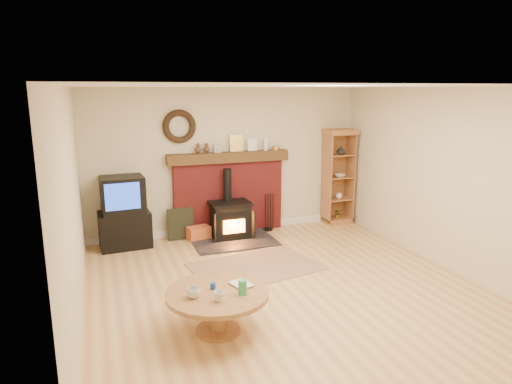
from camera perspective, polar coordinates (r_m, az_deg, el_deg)
name	(u,v)px	position (r m, az deg, el deg)	size (l,w,h in m)	color
ground	(287,290)	(6.11, 3.88, -12.15)	(5.50, 5.50, 0.00)	tan
room_shell	(285,159)	(5.69, 3.59, 4.10)	(5.02, 5.52, 2.61)	beige
chimney_breast	(229,189)	(8.25, -3.41, 0.35)	(2.20, 0.22, 1.78)	maroon
wood_stove	(231,221)	(7.97, -3.18, -3.70)	(1.40, 1.00, 1.22)	black
area_rug	(256,267)	(6.82, -0.04, -9.30)	(1.78, 1.23, 0.01)	brown
tv_unit	(124,214)	(7.81, -16.18, -2.61)	(0.84, 0.62, 1.19)	black
curio_cabinet	(338,177)	(8.95, 10.20, 1.92)	(0.59, 0.42, 1.83)	brown
firelog_box	(199,233)	(8.02, -7.17, -5.14)	(0.38, 0.24, 0.24)	gold
leaning_painting	(181,224)	(8.07, -9.40, -3.95)	(0.46, 0.03, 0.55)	black
fire_tools	(269,222)	(8.47, 1.58, -3.81)	(0.19, 0.16, 0.70)	black
coffee_table	(217,299)	(5.01, -4.86, -13.21)	(1.11, 1.11, 0.63)	brown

